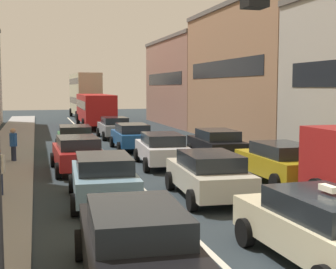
{
  "coord_description": "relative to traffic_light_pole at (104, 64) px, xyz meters",
  "views": [
    {
      "loc": [
        -5.22,
        -6.83,
        3.54
      ],
      "look_at": [
        0.0,
        12.0,
        1.6
      ],
      "focal_mm": 50.91,
      "sensor_mm": 36.0,
      "label": 1
    }
  ],
  "objects": [
    {
      "name": "bus_far_queue_secondary",
      "position": [
        4.63,
        49.52,
        -0.99
      ],
      "size": [
        2.97,
        10.55,
        5.06
      ],
      "rotation": [
        0.0,
        0.0,
        1.59
      ],
      "color": "#BFB793",
      "rests_on": "ground"
    },
    {
      "name": "sedan_right_lane_behind_truck",
      "position": [
        7.93,
        10.14,
        -3.02
      ],
      "size": [
        2.09,
        4.32,
        1.49
      ],
      "rotation": [
        0.0,
        0.0,
        1.56
      ],
      "color": "#B29319",
      "rests_on": "ground"
    },
    {
      "name": "wagon_left_lane_second",
      "position": [
        1.16,
        8.82,
        -3.02
      ],
      "size": [
        2.24,
        4.39,
        1.49
      ],
      "rotation": [
        0.0,
        0.0,
        1.52
      ],
      "color": "#759EB7",
      "rests_on": "ground"
    },
    {
      "name": "sidewalk_left",
      "position": [
        -2.25,
        21.25,
        -3.75
      ],
      "size": [
        2.6,
        64.0,
        0.14
      ],
      "primitive_type": "cube",
      "color": "#9B9B9B",
      "rests_on": "ground"
    },
    {
      "name": "sedan_centre_lane_fifth",
      "position": [
        4.43,
        27.16,
        -3.02
      ],
      "size": [
        2.07,
        4.3,
        1.49
      ],
      "rotation": [
        0.0,
        0.0,
        1.57
      ],
      "color": "gray",
      "rests_on": "ground"
    },
    {
      "name": "taxi_centre_lane_front",
      "position": [
        4.62,
        2.43,
        -3.02
      ],
      "size": [
        2.17,
        4.36,
        1.66
      ],
      "rotation": [
        0.0,
        0.0,
        1.6
      ],
      "color": "beige",
      "rests_on": "ground"
    },
    {
      "name": "lane_stripe_left",
      "position": [
        2.75,
        21.25,
        -3.81
      ],
      "size": [
        0.16,
        60.0,
        0.01
      ],
      "primitive_type": "cube",
      "color": "silver",
      "rests_on": "ground"
    },
    {
      "name": "pedestrian_mid_sidewalk",
      "position": [
        -1.83,
        17.44,
        -2.87
      ],
      "size": [
        0.34,
        0.5,
        1.66
      ],
      "rotation": [
        0.0,
        0.0,
        3.6
      ],
      "color": "#262D47",
      "rests_on": "ground"
    },
    {
      "name": "sedan_centre_lane_second",
      "position": [
        4.46,
        8.46,
        -3.02
      ],
      "size": [
        2.26,
        4.4,
        1.49
      ],
      "rotation": [
        0.0,
        0.0,
        1.51
      ],
      "color": "beige",
      "rests_on": "ground"
    },
    {
      "name": "sedan_left_lane_front",
      "position": [
        0.87,
        2.48,
        -3.02
      ],
      "size": [
        2.25,
        4.39,
        1.49
      ],
      "rotation": [
        0.0,
        0.0,
        1.52
      ],
      "color": "black",
      "rests_on": "ground"
    },
    {
      "name": "traffic_light_pole",
      "position": [
        0.0,
        0.0,
        0.0
      ],
      "size": [
        3.58,
        0.38,
        5.5
      ],
      "color": "#2D2D33",
      "rests_on": "ground"
    },
    {
      "name": "hatchback_centre_lane_third",
      "position": [
        4.61,
        14.9,
        -3.02
      ],
      "size": [
        2.29,
        4.41,
        1.49
      ],
      "rotation": [
        0.0,
        0.0,
        1.5
      ],
      "color": "silver",
      "rests_on": "ground"
    },
    {
      "name": "coupe_centre_lane_fourth",
      "position": [
        4.41,
        20.8,
        -3.02
      ],
      "size": [
        2.12,
        4.33,
        1.49
      ],
      "rotation": [
        0.0,
        0.0,
        1.55
      ],
      "color": "#194C8C",
      "rests_on": "ground"
    },
    {
      "name": "building_row_right",
      "position": [
        14.35,
        23.49,
        0.33
      ],
      "size": [
        7.2,
        43.9,
        8.89
      ],
      "rotation": [
        0.0,
        0.0,
        -1.57
      ],
      "color": "#936B5B",
      "rests_on": "ground"
    },
    {
      "name": "wagon_right_lane_far",
      "position": [
        7.69,
        16.04,
        -3.02
      ],
      "size": [
        2.22,
        4.38,
        1.49
      ],
      "rotation": [
        0.0,
        0.0,
        1.52
      ],
      "color": "black",
      "rests_on": "ground"
    },
    {
      "name": "sedan_left_lane_fourth",
      "position": [
        1.21,
        20.4,
        -3.02
      ],
      "size": [
        2.18,
        4.36,
        1.49
      ],
      "rotation": [
        0.0,
        0.0,
        1.54
      ],
      "color": "#19592D",
      "rests_on": "ground"
    },
    {
      "name": "lane_stripe_right",
      "position": [
        6.15,
        21.25,
        -3.81
      ],
      "size": [
        0.16,
        60.0,
        0.01
      ],
      "primitive_type": "cube",
      "color": "silver",
      "rests_on": "ground"
    },
    {
      "name": "sedan_left_lane_third",
      "position": [
        0.86,
        14.52,
        -3.02
      ],
      "size": [
        2.16,
        4.35,
        1.49
      ],
      "rotation": [
        0.0,
        0.0,
        1.6
      ],
      "color": "#A51E1E",
      "rests_on": "ground"
    },
    {
      "name": "bus_mid_queue_primary",
      "position": [
        4.27,
        36.97,
        -2.06
      ],
      "size": [
        2.91,
        10.54,
        2.9
      ],
      "rotation": [
        0.0,
        0.0,
        1.56
      ],
      "color": "#B21919",
      "rests_on": "ground"
    }
  ]
}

